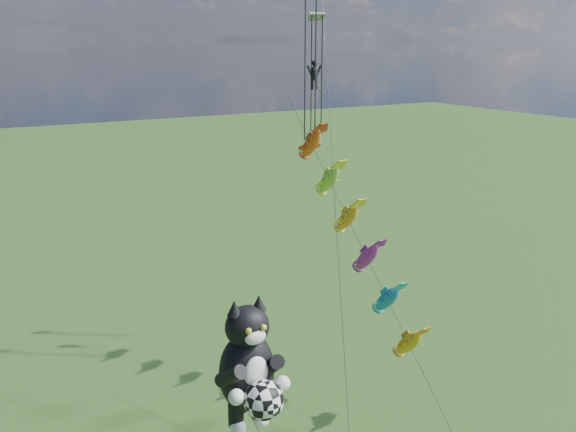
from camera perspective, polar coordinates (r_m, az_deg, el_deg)
cat_kite_rig at (r=27.30m, az=-3.40°, el=-13.30°), size 3.01×4.31×10.68m
fish_windsock_rig at (r=36.93m, az=6.17°, el=-1.96°), size 1.84×15.91×17.42m
parafoil_rig at (r=39.37m, az=2.40°, el=12.67°), size 8.18×15.99×27.49m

